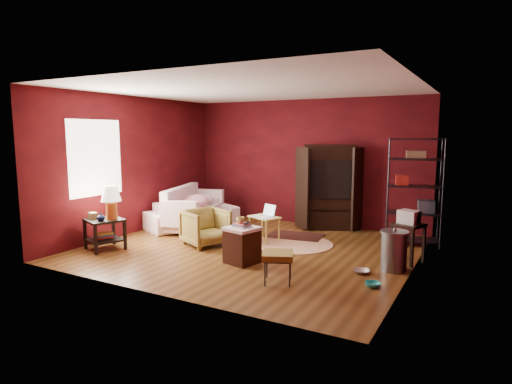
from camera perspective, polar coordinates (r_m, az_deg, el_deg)
room at (r=7.50m, az=-1.06°, el=2.88°), size 5.54×5.04×2.84m
sofa at (r=9.45m, az=-8.46°, el=-2.38°), size 1.35×2.06×0.78m
armchair at (r=7.93m, az=-6.75°, el=-4.48°), size 0.91×0.93×0.74m
pet_bowl_steel at (r=6.57m, az=13.94°, el=-9.51°), size 0.24×0.11×0.24m
pet_bowl_turquoise at (r=6.06m, az=15.33°, el=-11.18°), size 0.21×0.08×0.21m
vase at (r=7.85m, az=-19.99°, el=-3.15°), size 0.18×0.18×0.14m
mug at (r=6.75m, az=-2.08°, el=-3.65°), size 0.13×0.11×0.13m
side_table at (r=7.97m, az=-19.15°, el=-2.47°), size 0.74×0.74×1.14m
sofa_cushions at (r=9.42m, az=-8.49°, el=-2.34°), size 1.30×2.09×0.82m
hamper at (r=6.84m, az=-1.86°, el=-6.99°), size 0.57×0.57×0.67m
footstool at (r=5.95m, az=2.95°, el=-8.57°), size 0.55×0.55×0.43m
rug_round at (r=8.07m, az=4.97°, el=-6.87°), size 1.52×1.52×0.01m
rug_oriental at (r=8.65m, az=5.26°, el=-5.81°), size 1.17×0.86×0.01m
laptop_desk at (r=8.15m, az=1.16°, el=-3.63°), size 0.67×0.59×0.70m
tv_armoire at (r=9.31m, az=9.66°, el=0.89°), size 1.30×1.09×1.81m
wire_shelving at (r=8.31m, az=20.44°, el=0.63°), size 1.03×0.62×1.97m
small_stand at (r=7.20m, az=19.67°, el=-4.00°), size 0.54×0.54×0.85m
trash_can at (r=6.79m, az=17.91°, el=-7.42°), size 0.50×0.50×0.65m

